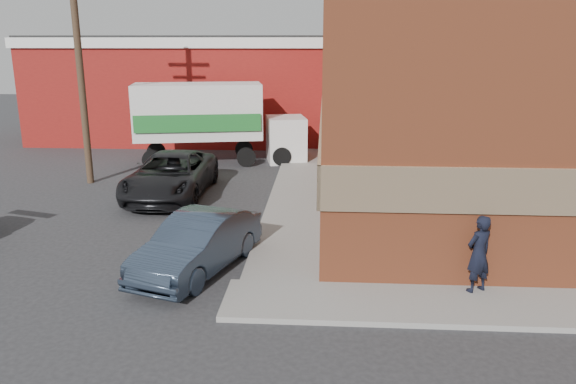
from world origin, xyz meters
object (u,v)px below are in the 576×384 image
(warehouse, at_px, (191,87))
(box_truck, at_px, (214,118))
(brick_building, at_px, (524,60))
(utility_pole, at_px, (79,58))
(man, at_px, (479,254))
(suv_a, at_px, (171,175))
(sedan, at_px, (198,244))

(warehouse, relative_size, box_truck, 2.19)
(brick_building, distance_m, utility_pole, 16.00)
(brick_building, bearing_deg, warehouse, 142.80)
(man, bearing_deg, brick_building, -142.02)
(utility_pole, height_order, box_truck, utility_pole)
(utility_pole, relative_size, suv_a, 1.64)
(sedan, relative_size, suv_a, 0.76)
(box_truck, bearing_deg, suv_a, -106.19)
(box_truck, bearing_deg, warehouse, 99.76)
(sedan, bearing_deg, man, 9.54)
(man, xyz_separation_m, sedan, (-6.29, 0.99, -0.29))
(man, xyz_separation_m, box_truck, (-8.20, 13.19, 1.07))
(sedan, bearing_deg, box_truck, 117.39)
(box_truck, bearing_deg, brick_building, -29.52)
(warehouse, height_order, man, warehouse)
(man, height_order, suv_a, man)
(utility_pole, relative_size, sedan, 2.17)
(man, relative_size, sedan, 0.41)
(man, distance_m, sedan, 6.37)
(warehouse, bearing_deg, man, -61.74)
(brick_building, distance_m, suv_a, 13.04)
(utility_pole, distance_m, suv_a, 5.68)
(utility_pole, bearing_deg, suv_a, -24.89)
(suv_a, bearing_deg, brick_building, 7.88)
(warehouse, height_order, sedan, warehouse)
(man, bearing_deg, sedan, -39.61)
(utility_pole, bearing_deg, warehouse, 82.23)
(brick_building, distance_m, man, 10.60)
(sedan, xyz_separation_m, suv_a, (-2.43, 6.56, 0.08))
(brick_building, relative_size, warehouse, 1.12)
(suv_a, bearing_deg, sedan, -69.67)
(utility_pole, xyz_separation_m, suv_a, (3.67, -1.70, -3.99))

